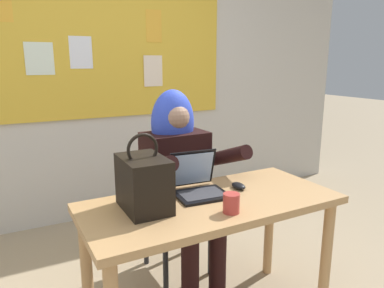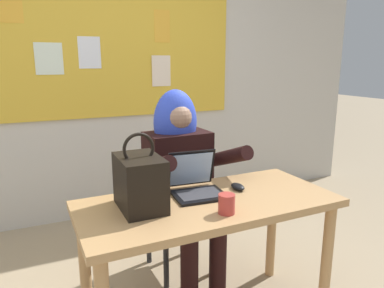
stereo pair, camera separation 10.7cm
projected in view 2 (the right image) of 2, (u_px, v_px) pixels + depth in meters
The scene contains 8 objects.
wall_back_bulletin at pixel (105, 54), 3.21m from camera, with size 5.64×1.96×3.00m.
desk_main at pixel (209, 219), 1.89m from camera, with size 1.36×0.63×0.74m.
chair_at_desk at pixel (174, 196), 2.53m from camera, with size 0.43×0.43×0.92m.
person_costumed at pixel (182, 169), 2.37m from camera, with size 0.61×0.62×1.27m.
laptop at pixel (196, 184), 1.95m from camera, with size 0.29×0.30×0.22m.
computer_mouse at pixel (238, 187), 2.02m from camera, with size 0.06×0.10×0.03m, color black.
handbag at pixel (140, 182), 1.74m from camera, with size 0.20×0.30×0.38m.
coffee_mug at pixel (227, 204), 1.69m from camera, with size 0.08×0.08×0.10m, color #B23833.
Camera 2 is at (-0.66, -1.45, 1.45)m, focal length 33.62 mm.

